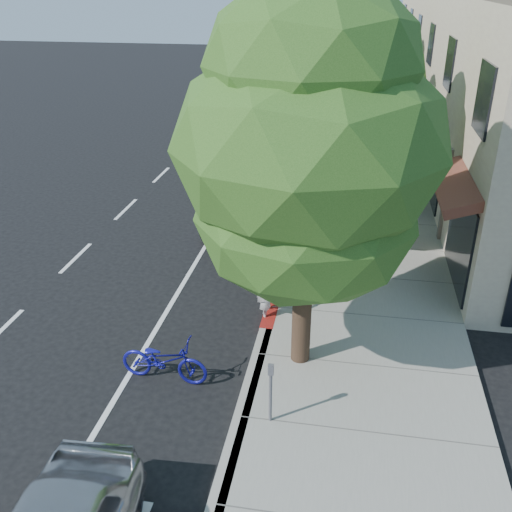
% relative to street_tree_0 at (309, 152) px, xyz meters
% --- Properties ---
extents(ground, '(120.00, 120.00, 0.00)m').
position_rel_street_tree_0_xyz_m(ground, '(-0.90, 2.00, -4.69)').
color(ground, black).
rests_on(ground, ground).
extents(sidewalk, '(4.60, 56.00, 0.15)m').
position_rel_street_tree_0_xyz_m(sidewalk, '(1.40, 10.00, -4.62)').
color(sidewalk, gray).
rests_on(sidewalk, ground).
extents(curb, '(0.30, 56.00, 0.15)m').
position_rel_street_tree_0_xyz_m(curb, '(-0.90, 10.00, -4.62)').
color(curb, '#9E998E').
rests_on(curb, ground).
extents(curb_red_segment, '(0.32, 4.00, 0.15)m').
position_rel_street_tree_0_xyz_m(curb_red_segment, '(-0.90, 3.00, -4.62)').
color(curb_red_segment, maroon).
rests_on(curb_red_segment, ground).
extents(street_tree_0, '(5.03, 5.03, 7.71)m').
position_rel_street_tree_0_xyz_m(street_tree_0, '(0.00, 0.00, 0.00)').
color(street_tree_0, black).
rests_on(street_tree_0, ground).
extents(street_tree_1, '(5.42, 5.42, 7.76)m').
position_rel_street_tree_0_xyz_m(street_tree_1, '(0.00, 6.00, -0.05)').
color(street_tree_1, black).
rests_on(street_tree_1, ground).
extents(street_tree_2, '(4.71, 4.71, 6.87)m').
position_rel_street_tree_0_xyz_m(street_tree_2, '(0.00, 12.00, -0.56)').
color(street_tree_2, black).
rests_on(street_tree_2, ground).
extents(street_tree_3, '(5.62, 5.62, 7.47)m').
position_rel_street_tree_0_xyz_m(street_tree_3, '(0.00, 18.00, -0.31)').
color(street_tree_3, black).
rests_on(street_tree_3, ground).
extents(street_tree_4, '(4.32, 4.32, 7.21)m').
position_rel_street_tree_0_xyz_m(street_tree_4, '(-0.00, 24.00, -0.22)').
color(street_tree_4, black).
rests_on(street_tree_4, ground).
extents(street_tree_5, '(5.05, 5.05, 7.16)m').
position_rel_street_tree_0_xyz_m(street_tree_5, '(0.00, 30.00, -0.42)').
color(street_tree_5, black).
rests_on(street_tree_5, ground).
extents(cyclist, '(0.63, 0.81, 1.98)m').
position_rel_street_tree_0_xyz_m(cyclist, '(-0.99, 1.71, -3.70)').
color(cyclist, silver).
rests_on(cyclist, ground).
extents(bicycle, '(1.89, 0.77, 0.97)m').
position_rel_street_tree_0_xyz_m(bicycle, '(-2.70, -1.00, -4.21)').
color(bicycle, '#171595').
rests_on(bicycle, ground).
extents(silver_suv, '(2.54, 5.36, 1.48)m').
position_rel_street_tree_0_xyz_m(silver_suv, '(-2.50, 7.50, -3.95)').
color(silver_suv, '#98989C').
rests_on(silver_suv, ground).
extents(dark_sedan, '(2.23, 4.97, 1.58)m').
position_rel_street_tree_0_xyz_m(dark_sedan, '(-1.40, 15.83, -3.90)').
color(dark_sedan, black).
rests_on(dark_sedan, ground).
extents(white_pickup, '(2.44, 5.90, 1.71)m').
position_rel_street_tree_0_xyz_m(white_pickup, '(-2.44, 17.79, -3.84)').
color(white_pickup, white).
rests_on(white_pickup, ground).
extents(dark_suv_far, '(2.20, 5.38, 1.83)m').
position_rel_street_tree_0_xyz_m(dark_suv_far, '(-1.84, 28.47, -3.78)').
color(dark_suv_far, black).
rests_on(dark_suv_far, ground).
extents(pedestrian, '(1.20, 1.13, 1.97)m').
position_rel_street_tree_0_xyz_m(pedestrian, '(2.90, 12.53, -3.56)').
color(pedestrian, black).
rests_on(pedestrian, sidewalk).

